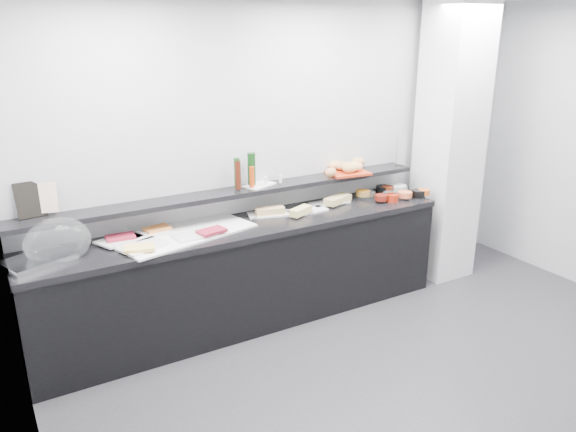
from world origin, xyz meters
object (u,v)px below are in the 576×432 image
framed_print (30,200)px  carafe (401,150)px  cloche_base (38,260)px  sandwich_plate_mid (308,211)px  bread_tray (348,173)px  condiment_tray (259,185)px

framed_print → carafe: carafe is taller
cloche_base → sandwich_plate_mid: bearing=-20.8°
sandwich_plate_mid → bread_tray: size_ratio=0.96×
sandwich_plate_mid → condiment_tray: size_ratio=1.30×
cloche_base → sandwich_plate_mid: 2.21m
condiment_tray → carafe: (1.55, -0.04, 0.14)m
cloche_base → condiment_tray: 1.86m
cloche_base → condiment_tray: size_ratio=1.63×
framed_print → bread_tray: (2.70, -0.14, -0.12)m
sandwich_plate_mid → carafe: carafe is taller
cloche_base → carafe: (3.38, 0.16, 0.38)m
sandwich_plate_mid → condiment_tray: condiment_tray is taller
carafe → condiment_tray: bearing=178.6°
cloche_base → condiment_tray: bearing=-15.1°
condiment_tray → sandwich_plate_mid: bearing=-46.6°
sandwich_plate_mid → condiment_tray: bearing=152.6°
condiment_tray → bread_tray: 0.90m
carafe → framed_print: bearing=178.0°
bread_tray → carafe: size_ratio=1.24×
cloche_base → carafe: bearing=-18.5°
bread_tray → framed_print: bearing=-175.9°
cloche_base → bread_tray: bread_tray is taller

